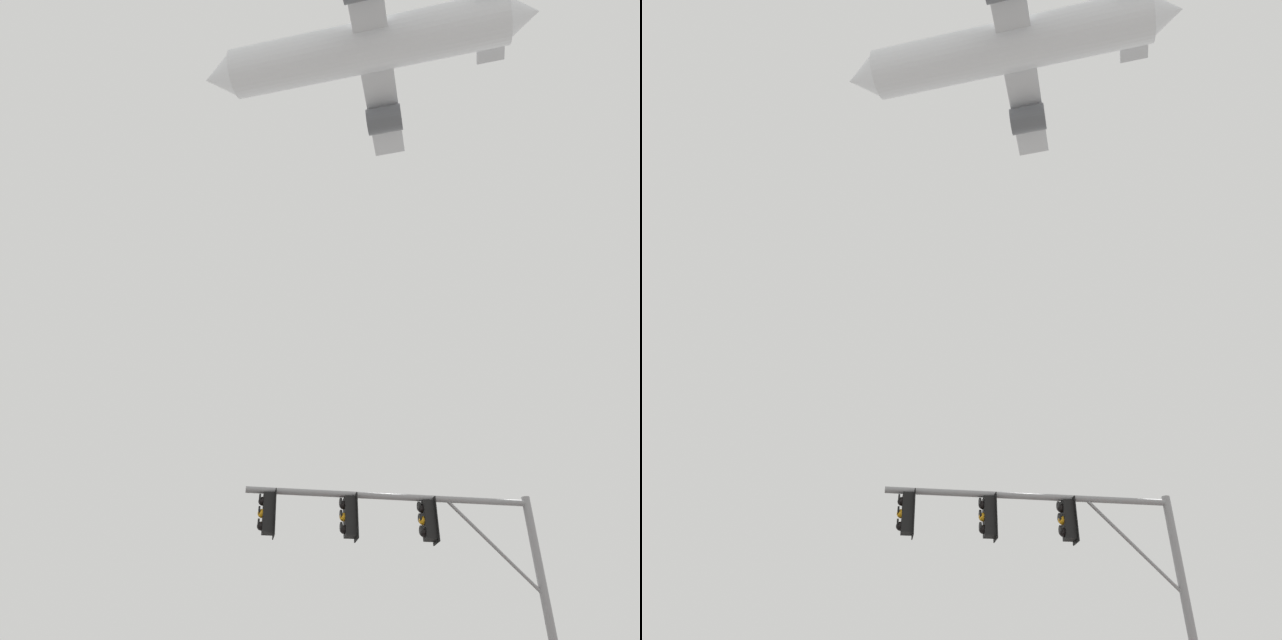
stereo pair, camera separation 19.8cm
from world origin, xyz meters
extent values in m
cylinder|color=gray|center=(2.83, 8.45, 6.23)|extent=(6.86, 0.84, 0.15)
cylinder|color=gray|center=(5.23, 8.69, 5.19)|extent=(2.12, 0.29, 2.14)
cube|color=black|center=(-0.04, 8.16, 5.71)|extent=(0.29, 0.34, 0.90)
cylinder|color=black|center=(-0.04, 8.16, 6.22)|extent=(0.05, 0.05, 0.12)
cube|color=black|center=(0.10, 8.17, 5.71)|extent=(0.07, 0.46, 1.04)
sphere|color=black|center=(-0.19, 8.14, 5.98)|extent=(0.20, 0.20, 0.20)
cylinder|color=black|center=(-0.25, 8.14, 6.04)|extent=(0.06, 0.21, 0.21)
sphere|color=orange|center=(-0.19, 8.14, 5.70)|extent=(0.20, 0.20, 0.20)
cylinder|color=black|center=(-0.25, 8.14, 5.76)|extent=(0.06, 0.21, 0.21)
sphere|color=black|center=(-0.19, 8.14, 5.42)|extent=(0.20, 0.20, 0.20)
cylinder|color=black|center=(-0.25, 8.14, 5.48)|extent=(0.06, 0.21, 0.21)
cube|color=black|center=(1.84, 8.35, 5.71)|extent=(0.29, 0.34, 0.90)
cylinder|color=black|center=(1.84, 8.35, 6.22)|extent=(0.05, 0.05, 0.12)
cube|color=black|center=(1.98, 8.36, 5.71)|extent=(0.07, 0.46, 1.04)
sphere|color=black|center=(1.70, 8.33, 5.98)|extent=(0.20, 0.20, 0.20)
cylinder|color=black|center=(1.63, 8.33, 6.04)|extent=(0.06, 0.21, 0.21)
sphere|color=orange|center=(1.70, 8.33, 5.70)|extent=(0.20, 0.20, 0.20)
cylinder|color=black|center=(1.63, 8.33, 5.76)|extent=(0.06, 0.21, 0.21)
sphere|color=black|center=(1.70, 8.33, 5.42)|extent=(0.20, 0.20, 0.20)
cylinder|color=black|center=(1.63, 8.33, 5.48)|extent=(0.06, 0.21, 0.21)
cube|color=black|center=(3.72, 8.54, 5.71)|extent=(0.29, 0.34, 0.90)
cylinder|color=black|center=(3.72, 8.54, 6.22)|extent=(0.05, 0.05, 0.12)
cube|color=black|center=(3.86, 8.55, 5.71)|extent=(0.07, 0.46, 1.04)
sphere|color=black|center=(3.58, 8.52, 5.98)|extent=(0.20, 0.20, 0.20)
cylinder|color=black|center=(3.51, 8.52, 6.04)|extent=(0.06, 0.21, 0.21)
sphere|color=orange|center=(3.58, 8.52, 5.70)|extent=(0.20, 0.20, 0.20)
cylinder|color=black|center=(3.51, 8.52, 5.76)|extent=(0.06, 0.21, 0.21)
sphere|color=black|center=(3.58, 8.52, 5.42)|extent=(0.20, 0.20, 0.20)
cylinder|color=black|center=(3.51, 8.52, 5.48)|extent=(0.06, 0.21, 0.21)
cylinder|color=white|center=(6.08, 24.54, 52.14)|extent=(25.04, 10.89, 4.40)
cone|color=white|center=(-7.17, 28.23, 52.14)|extent=(4.04, 4.84, 4.18)
cone|color=white|center=(19.20, 20.88, 52.14)|extent=(3.65, 4.34, 3.74)
cube|color=silver|center=(6.74, 24.35, 51.48)|extent=(9.19, 23.34, 0.50)
cylinder|color=#595B60|center=(8.50, 30.66, 50.16)|extent=(3.85, 3.27, 2.48)
cube|color=#B21E1E|center=(16.42, 21.66, 54.62)|extent=(3.80, 1.35, 5.23)
cube|color=silver|center=(16.68, 21.58, 52.56)|extent=(4.60, 8.62, 0.28)
camera|label=1|loc=(0.44, -5.59, 1.68)|focal=33.51mm
camera|label=2|loc=(0.64, -5.59, 1.68)|focal=33.51mm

